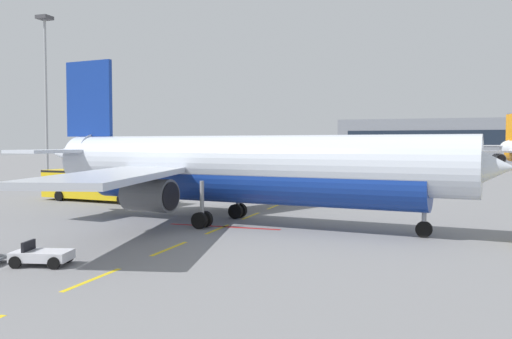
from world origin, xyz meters
name	(u,v)px	position (x,y,z in m)	size (l,w,h in m)	color
apron_paint_markings	(278,205)	(18.00, 35.32, 0.00)	(8.00, 93.00, 0.01)	yellow
airliner_foreground	(239,168)	(18.55, 23.43, 3.95)	(34.82, 34.39, 12.20)	silver
apron_shuttle_bus	(97,183)	(0.44, 32.79, 1.75)	(12.25, 4.09, 3.00)	yellow
apron_light_mast_near	(46,79)	(-20.37, 50.72, 14.69)	(1.80, 1.80, 23.45)	slate
terminal_satellite	(473,140)	(43.25, 163.49, 6.51)	(79.83, 18.69, 14.58)	gray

